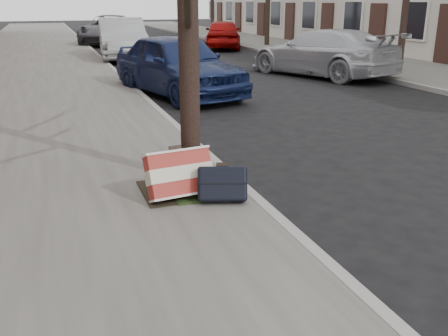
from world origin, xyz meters
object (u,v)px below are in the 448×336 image
object	(u,v)px
suitcase_red	(179,174)
car_near_mid	(122,39)
car_near_front	(178,65)
suitcase_navy	(222,183)

from	to	relation	value
suitcase_red	car_near_mid	world-z (taller)	car_near_mid
suitcase_red	car_near_front	xyz separation A→B (m)	(1.73, 6.78, 0.34)
suitcase_red	car_near_mid	size ratio (longest dim) A/B	0.15
car_near_front	car_near_mid	bearing A→B (deg)	76.27
suitcase_navy	car_near_mid	distance (m)	15.58
car_near_front	car_near_mid	size ratio (longest dim) A/B	0.91
suitcase_red	suitcase_navy	xyz separation A→B (m)	(0.40, -0.26, -0.07)
suitcase_red	suitcase_navy	bearing A→B (deg)	-40.34
suitcase_navy	car_near_front	size ratio (longest dim) A/B	0.12
suitcase_red	suitcase_navy	world-z (taller)	suitcase_red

